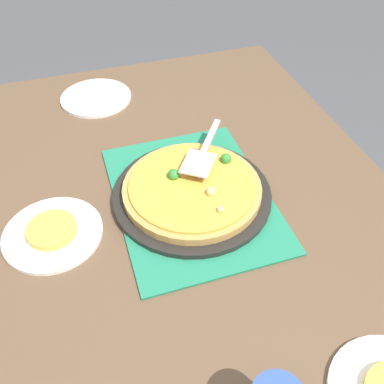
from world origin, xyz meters
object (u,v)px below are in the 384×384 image
(plate_far_right, at_px, (53,234))
(served_slice_right, at_px, (52,230))
(pizza_server, at_px, (204,151))
(pizza_pan, at_px, (192,194))
(plate_side, at_px, (96,98))
(pizza, at_px, (192,188))

(plate_far_right, relative_size, served_slice_right, 2.00)
(served_slice_right, height_order, pizza_server, pizza_server)
(pizza_pan, xyz_separation_m, pizza_server, (-0.08, 0.06, 0.06))
(pizza_server, bearing_deg, pizza_pan, -34.88)
(served_slice_right, distance_m, pizza_server, 0.40)
(plate_side, xyz_separation_m, served_slice_right, (0.53, -0.18, 0.01))
(pizza, xyz_separation_m, plate_side, (-0.51, -0.15, -0.03))
(pizza, relative_size, plate_far_right, 1.50)
(plate_far_right, distance_m, plate_side, 0.56)
(plate_far_right, distance_m, pizza_server, 0.40)
(pizza, distance_m, plate_side, 0.54)
(pizza_pan, distance_m, plate_far_right, 0.33)
(pizza_pan, height_order, served_slice_right, served_slice_right)
(pizza_pan, xyz_separation_m, pizza, (-0.00, 0.00, 0.02))
(plate_side, relative_size, pizza_server, 1.03)
(pizza_server, bearing_deg, pizza, -34.77)
(plate_far_right, bearing_deg, pizza, 93.14)
(pizza, height_order, pizza_server, pizza_server)
(served_slice_right, relative_size, pizza_server, 0.52)
(pizza, bearing_deg, pizza_server, 145.23)
(plate_far_right, bearing_deg, pizza_pan, 92.98)
(pizza_pan, bearing_deg, pizza, 136.88)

